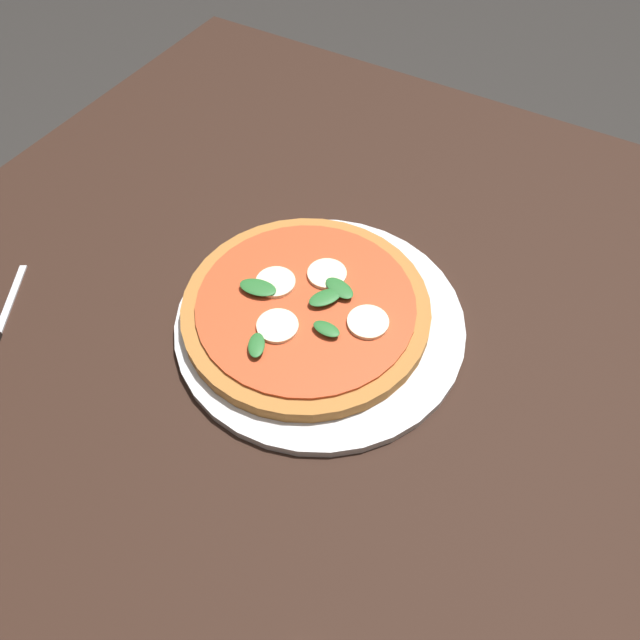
% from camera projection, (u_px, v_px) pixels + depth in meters
% --- Properties ---
extents(ground_plane, '(6.00, 6.00, 0.00)m').
position_uv_depth(ground_plane, '(358.00, 538.00, 1.33)').
color(ground_plane, '#2D2B28').
extents(dining_table, '(1.31, 1.08, 0.75)m').
position_uv_depth(dining_table, '(382.00, 377.00, 0.81)').
color(dining_table, black).
rests_on(dining_table, ground_plane).
extents(serving_tray, '(0.35, 0.35, 0.01)m').
position_uv_depth(serving_tray, '(320.00, 322.00, 0.74)').
color(serving_tray, silver).
rests_on(serving_tray, dining_table).
extents(pizza, '(0.30, 0.30, 0.03)m').
position_uv_depth(pizza, '(306.00, 308.00, 0.73)').
color(pizza, '#B27033').
rests_on(pizza, serving_tray).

